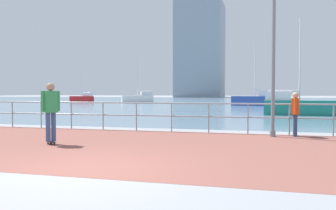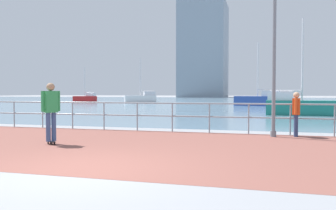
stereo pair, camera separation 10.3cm
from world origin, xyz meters
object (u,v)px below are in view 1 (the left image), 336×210
Objects in this scene: lamppost at (273,40)px; skateboarder at (51,107)px; sailboat_yellow at (297,106)px; sailboat_red at (256,100)px; bystander at (295,111)px; sailboat_gray at (82,98)px; sailboat_teal at (139,98)px.

skateboarder is (-6.13, -3.27, -2.14)m from lamppost.
skateboarder is at bearing -117.66° from sailboat_yellow.
skateboarder is 0.25× the size of sailboat_red.
sailboat_gray is (-29.18, 39.42, -0.33)m from bystander.
skateboarder is at bearing -151.86° from bystander.
lamppost is 0.83× the size of sailboat_red.
sailboat_yellow is at bearing -42.40° from sailboat_gray.
sailboat_gray reaches higher than skateboarder.
sailboat_red is (-0.73, 27.42, -2.53)m from lamppost.
sailboat_teal is (-18.85, 37.65, -0.23)m from bystander.
sailboat_yellow is at bearing -80.14° from sailboat_red.
skateboarder is 31.16m from sailboat_red.
bystander is 0.22× the size of sailboat_teal.
sailboat_teal is at bearing 148.54° from sailboat_red.
sailboat_red reaches higher than sailboat_yellow.
sailboat_red is at bearing 93.13° from bystander.
lamppost is 42.21m from sailboat_teal.
sailboat_gray reaches higher than bystander.
bystander is (0.74, 0.40, -2.32)m from lamppost.
skateboarder is 0.31× the size of sailboat_gray.
sailboat_yellow is (30.36, -27.72, 0.06)m from sailboat_gray.
sailboat_teal is at bearing 116.59° from bystander.
skateboarder is 0.26× the size of sailboat_teal.
sailboat_red is (5.39, 30.69, -0.39)m from skateboarder.
sailboat_red is 1.24× the size of sailboat_gray.
sailboat_gray is 0.89× the size of sailboat_yellow.
sailboat_yellow reaches higher than bystander.
skateboarder is at bearing -151.91° from lamppost.
sailboat_gray is (-28.43, 39.83, -2.65)m from lamppost.
sailboat_gray is (-22.30, 43.10, -0.52)m from skateboarder.
sailboat_teal is 32.78m from sailboat_yellow.
bystander is at bearing -86.87° from sailboat_red.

